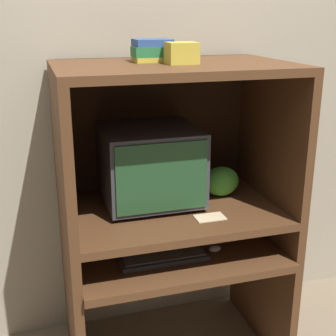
# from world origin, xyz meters

# --- Properties ---
(wall_back) EXTENTS (6.00, 0.06, 2.60)m
(wall_back) POSITION_xyz_m (0.00, 0.73, 1.30)
(wall_back) COLOR gray
(wall_back) RESTS_ON ground_plane
(desk_base) EXTENTS (1.03, 0.70, 0.62)m
(desk_base) POSITION_xyz_m (0.00, 0.29, 0.40)
(desk_base) COLOR #4C2D19
(desk_base) RESTS_ON ground_plane
(desk_monitor_shelf) EXTENTS (1.03, 0.67, 0.19)m
(desk_monitor_shelf) POSITION_xyz_m (0.00, 0.34, 0.77)
(desk_monitor_shelf) COLOR #4C2D19
(desk_monitor_shelf) RESTS_ON desk_base
(hutch_upper) EXTENTS (1.03, 0.67, 0.67)m
(hutch_upper) POSITION_xyz_m (0.00, 0.37, 1.25)
(hutch_upper) COLOR #4C2D19
(hutch_upper) RESTS_ON desk_monitor_shelf
(crt_monitor) EXTENTS (0.44, 0.43, 0.37)m
(crt_monitor) POSITION_xyz_m (-0.09, 0.43, 1.00)
(crt_monitor) COLOR #333338
(crt_monitor) RESTS_ON desk_monitor_shelf
(keyboard) EXTENTS (0.40, 0.15, 0.03)m
(keyboard) POSITION_xyz_m (-0.09, 0.20, 0.63)
(keyboard) COLOR #2D2D30
(keyboard) RESTS_ON desk_base
(mouse) EXTENTS (0.06, 0.04, 0.03)m
(mouse) POSITION_xyz_m (0.16, 0.20, 0.63)
(mouse) COLOR #B7B7B7
(mouse) RESTS_ON desk_base
(snack_bag) EXTENTS (0.18, 0.13, 0.15)m
(snack_bag) POSITION_xyz_m (0.27, 0.41, 0.88)
(snack_bag) COLOR green
(snack_bag) RESTS_ON desk_monitor_shelf
(book_stack) EXTENTS (0.18, 0.14, 0.10)m
(book_stack) POSITION_xyz_m (-0.07, 0.43, 1.52)
(book_stack) COLOR gold
(book_stack) RESTS_ON hutch_upper
(paper_card) EXTENTS (0.13, 0.09, 0.00)m
(paper_card) POSITION_xyz_m (0.12, 0.17, 0.81)
(paper_card) COLOR #CCB28C
(paper_card) RESTS_ON desk_monitor_shelf
(storage_box) EXTENTS (0.13, 0.11, 0.09)m
(storage_box) POSITION_xyz_m (0.02, 0.30, 1.52)
(storage_box) COLOR gold
(storage_box) RESTS_ON hutch_upper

